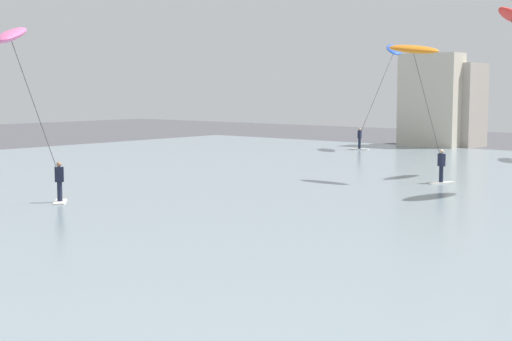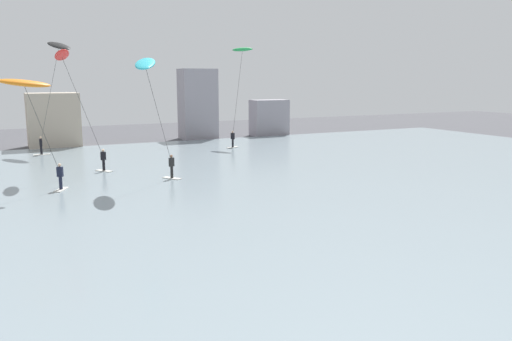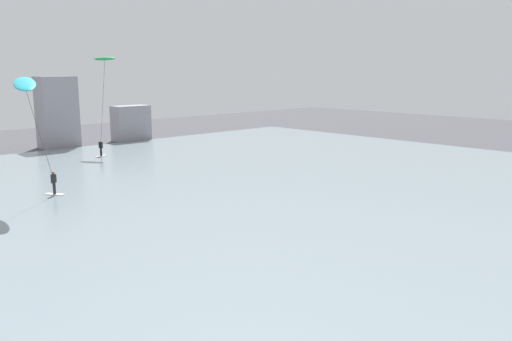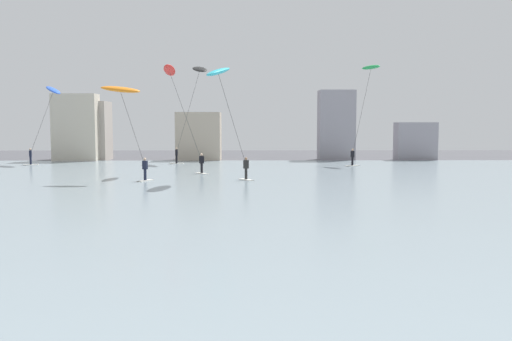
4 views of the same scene
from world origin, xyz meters
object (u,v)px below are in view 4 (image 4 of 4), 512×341
Objects in this scene: kitesurfer_red at (174,82)px; kitesurfer_cyan at (220,78)px; kitesurfer_blue at (51,95)px; kitesurfer_black at (198,75)px; kitesurfer_orange at (123,99)px; kitesurfer_green at (368,80)px.

kitesurfer_cyan is (4.00, -5.82, -0.15)m from kitesurfer_red.
kitesurfer_cyan reaches higher than kitesurfer_blue.
kitesurfer_black is (14.49, 1.89, 2.22)m from kitesurfer_blue.
kitesurfer_cyan is 0.80× the size of kitesurfer_black.
kitesurfer_red is 0.85× the size of kitesurfer_black.
kitesurfer_black reaches higher than kitesurfer_blue.
kitesurfer_red is at bearing 61.70° from kitesurfer_orange.
kitesurfer_red is at bearing -39.07° from kitesurfer_blue.
kitesurfer_blue is 1.18× the size of kitesurfer_orange.
kitesurfer_green is 25.73m from kitesurfer_orange.
kitesurfer_blue is 0.98× the size of kitesurfer_cyan.
kitesurfer_green reaches higher than kitesurfer_red.
kitesurfer_cyan is at bearing -55.48° from kitesurfer_red.
kitesurfer_blue is (-31.47, 1.10, -1.43)m from kitesurfer_green.
kitesurfer_blue reaches higher than kitesurfer_orange.
kitesurfer_black reaches higher than kitesurfer_cyan.
kitesurfer_green is 1.22× the size of kitesurfer_blue.
kitesurfer_green is 1.43× the size of kitesurfer_orange.
kitesurfer_black is (-3.25, 18.87, 1.89)m from kitesurfer_cyan.
kitesurfer_orange is at bearing -56.29° from kitesurfer_blue.
kitesurfer_green is 1.12× the size of kitesurfer_red.
kitesurfer_orange is (10.93, -16.38, -1.07)m from kitesurfer_blue.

